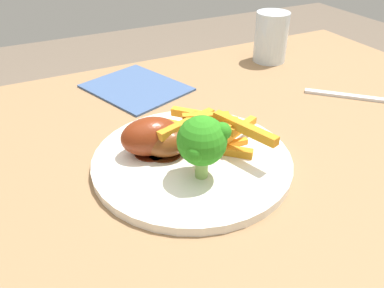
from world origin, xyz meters
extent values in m
cube|color=#8E6B47|center=(0.00, 0.00, 0.71)|extent=(1.03, 0.82, 0.03)
cylinder|color=brown|center=(-0.45, -0.35, 0.35)|extent=(0.06, 0.06, 0.70)
cylinder|color=white|center=(0.07, -0.03, 0.73)|extent=(0.26, 0.26, 0.01)
cylinder|color=#89B257|center=(0.07, 0.01, 0.75)|extent=(0.02, 0.02, 0.03)
sphere|color=#2A801A|center=(0.07, 0.01, 0.79)|extent=(0.06, 0.06, 0.06)
sphere|color=#2A801A|center=(0.09, 0.03, 0.79)|extent=(0.02, 0.02, 0.02)
sphere|color=#2A801A|center=(0.05, 0.02, 0.80)|extent=(0.02, 0.02, 0.02)
sphere|color=#2A801A|center=(0.08, -0.01, 0.80)|extent=(0.02, 0.02, 0.02)
cube|color=orange|center=(0.02, -0.04, 0.74)|extent=(0.02, 0.07, 0.01)
cube|color=#BF781B|center=(0.03, -0.04, 0.77)|extent=(0.04, 0.07, 0.01)
cube|color=orange|center=(0.06, -0.05, 0.77)|extent=(0.09, 0.04, 0.01)
cube|color=orange|center=(0.01, 0.00, 0.78)|extent=(0.04, 0.10, 0.01)
cube|color=orange|center=(0.02, -0.03, 0.74)|extent=(0.08, 0.02, 0.01)
cube|color=orange|center=(0.03, -0.05, 0.78)|extent=(0.06, 0.03, 0.01)
cube|color=orange|center=(0.04, -0.01, 0.77)|extent=(0.08, 0.03, 0.01)
cube|color=orange|center=(0.00, -0.03, 0.76)|extent=(0.08, 0.04, 0.01)
cube|color=orange|center=(0.06, -0.06, 0.76)|extent=(0.06, 0.07, 0.01)
cube|color=orange|center=(0.03, -0.02, 0.74)|extent=(0.07, 0.06, 0.01)
cube|color=orange|center=(0.02, -0.08, 0.76)|extent=(0.07, 0.08, 0.01)
cylinder|color=#51180A|center=(0.11, -0.06, 0.74)|extent=(0.05, 0.05, 0.00)
ellipsoid|color=maroon|center=(0.11, -0.06, 0.76)|extent=(0.08, 0.06, 0.05)
cylinder|color=beige|center=(0.05, -0.05, 0.76)|extent=(0.03, 0.02, 0.01)
sphere|color=silver|center=(0.04, -0.05, 0.76)|extent=(0.02, 0.02, 0.02)
cylinder|color=#4E210D|center=(0.09, -0.05, 0.74)|extent=(0.05, 0.05, 0.00)
ellipsoid|color=brown|center=(0.09, -0.05, 0.76)|extent=(0.08, 0.08, 0.04)
cylinder|color=beige|center=(0.05, -0.03, 0.76)|extent=(0.04, 0.03, 0.01)
sphere|color=silver|center=(0.03, -0.02, 0.76)|extent=(0.02, 0.02, 0.02)
cube|color=silver|center=(-0.28, -0.07, 0.73)|extent=(0.14, 0.14, 0.00)
cylinder|color=silver|center=(-0.25, -0.29, 0.78)|extent=(0.07, 0.07, 0.10)
cube|color=#3D5684|center=(0.05, -0.28, 0.73)|extent=(0.19, 0.21, 0.00)
camera|label=1|loc=(0.26, 0.35, 1.03)|focal=36.64mm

